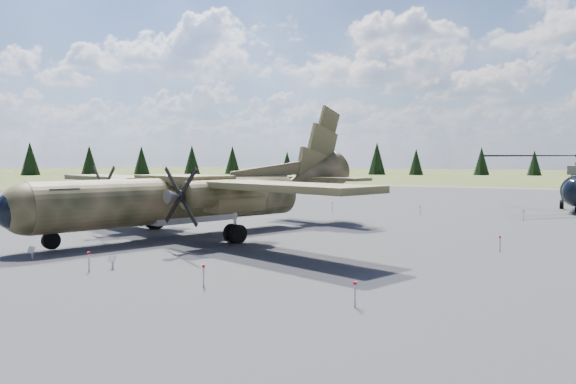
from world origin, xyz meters
The scene contains 7 objects.
ground centered at (0.00, 0.00, 0.00)m, with size 500.00×500.00×0.00m, color #525827.
apron centered at (0.00, 10.00, 0.00)m, with size 120.00×120.00×0.04m, color slate.
transport_plane centered at (-1.23, -1.86, 2.70)m, with size 28.08×25.02×9.41m.
info_placard_left centered at (-2.60, -12.81, 0.43)m, with size 0.42×0.20×0.65m.
info_placard_right centered at (2.44, -12.63, 0.41)m, with size 0.39×0.17×0.61m.
barrier_fence centered at (-0.46, -0.08, 0.51)m, with size 33.12×29.62×0.85m.
treeline centered at (-8.46, 1.67, 4.68)m, with size 316.76×309.26×10.79m.
Camera 1 is at (20.58, -30.03, 4.74)m, focal length 35.00 mm.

